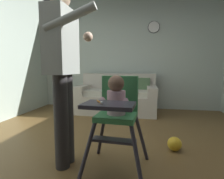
{
  "coord_description": "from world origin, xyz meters",
  "views": [
    {
      "loc": [
        0.42,
        -1.92,
        0.99
      ],
      "look_at": [
        0.08,
        -0.06,
        0.76
      ],
      "focal_mm": 28.71,
      "sensor_mm": 36.0,
      "label": 1
    }
  ],
  "objects": [
    {
      "name": "toy_ball",
      "position": [
        0.79,
        0.24,
        0.08
      ],
      "size": [
        0.17,
        0.17,
        0.17
      ],
      "primitive_type": "sphere",
      "color": "gold",
      "rests_on": "ground"
    },
    {
      "name": "couch",
      "position": [
        -0.17,
        2.03,
        0.33
      ],
      "size": [
        1.72,
        0.86,
        0.86
      ],
      "rotation": [
        0.0,
        0.0,
        -1.57
      ],
      "color": "beige",
      "rests_on": "ground"
    },
    {
      "name": "high_chair",
      "position": [
        0.17,
        -0.29,
        0.64
      ],
      "size": [
        0.64,
        0.75,
        0.93
      ],
      "rotation": [
        0.0,
        0.0,
        -1.64
      ],
      "color": "#33303B",
      "rests_on": "ground"
    },
    {
      "name": "adult_standing",
      "position": [
        -0.36,
        -0.28,
        0.98
      ],
      "size": [
        0.51,
        0.5,
        1.73
      ],
      "rotation": [
        0.0,
        0.0,
        -0.02
      ],
      "color": "#2E2C2E",
      "rests_on": "ground"
    },
    {
      "name": "wall_clock",
      "position": [
        0.61,
        2.51,
        1.94
      ],
      "size": [
        0.28,
        0.04,
        0.28
      ],
      "color": "white"
    },
    {
      "name": "wall_far",
      "position": [
        0.0,
        2.55,
        1.35
      ],
      "size": [
        5.13,
        0.06,
        2.71
      ],
      "primitive_type": "cube",
      "color": "#B4C3B9",
      "rests_on": "ground"
    },
    {
      "name": "ground",
      "position": [
        0.0,
        0.0,
        -0.05
      ],
      "size": [
        5.93,
        6.64,
        0.1
      ],
      "primitive_type": "cube",
      "color": "brown"
    }
  ]
}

